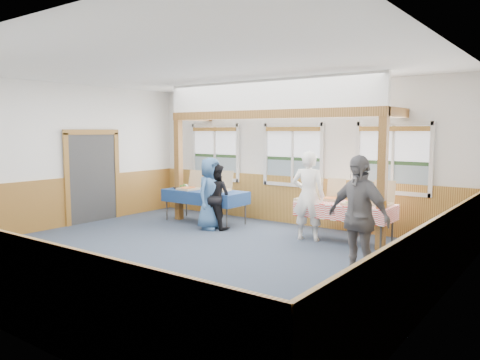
% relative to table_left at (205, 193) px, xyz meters
% --- Properties ---
extents(floor, '(8.00, 8.00, 0.00)m').
position_rel_table_left_xyz_m(floor, '(1.74, -2.38, -0.70)').
color(floor, '#2A3245').
rests_on(floor, ground).
extents(ceiling, '(8.00, 8.00, 0.00)m').
position_rel_table_left_xyz_m(ceiling, '(1.74, -2.38, 2.50)').
color(ceiling, white).
rests_on(ceiling, wall_back).
extents(wall_back, '(8.00, 0.00, 8.00)m').
position_rel_table_left_xyz_m(wall_back, '(1.74, 1.12, 0.90)').
color(wall_back, silver).
rests_on(wall_back, floor).
extents(wall_left, '(0.00, 8.00, 8.00)m').
position_rel_table_left_xyz_m(wall_left, '(-2.26, -2.38, 0.90)').
color(wall_left, silver).
rests_on(wall_left, floor).
extents(wall_right, '(0.00, 8.00, 8.00)m').
position_rel_table_left_xyz_m(wall_right, '(5.74, -2.38, 0.90)').
color(wall_right, silver).
rests_on(wall_right, floor).
extents(wainscot_back, '(7.98, 0.05, 1.10)m').
position_rel_table_left_xyz_m(wainscot_back, '(1.74, 1.09, -0.15)').
color(wainscot_back, brown).
rests_on(wainscot_back, floor).
extents(wainscot_left, '(0.05, 6.98, 1.10)m').
position_rel_table_left_xyz_m(wainscot_left, '(-2.23, -2.38, -0.15)').
color(wainscot_left, brown).
rests_on(wainscot_left, floor).
extents(wainscot_right, '(0.05, 6.98, 1.10)m').
position_rel_table_left_xyz_m(wainscot_right, '(5.72, -2.38, -0.15)').
color(wainscot_right, brown).
rests_on(wainscot_right, floor).
extents(cased_opening, '(0.06, 1.30, 2.10)m').
position_rel_table_left_xyz_m(cased_opening, '(-2.22, -1.48, 0.35)').
color(cased_opening, '#313131').
rests_on(cased_opening, wall_left).
extents(window_left, '(1.56, 0.10, 1.46)m').
position_rel_table_left_xyz_m(window_left, '(-0.56, 1.07, 0.97)').
color(window_left, silver).
rests_on(window_left, wall_back).
extents(window_mid, '(1.56, 0.10, 1.46)m').
position_rel_table_left_xyz_m(window_mid, '(1.74, 1.07, 0.97)').
color(window_mid, silver).
rests_on(window_mid, wall_back).
extents(window_right, '(1.56, 0.10, 1.46)m').
position_rel_table_left_xyz_m(window_right, '(4.04, 1.07, 0.97)').
color(window_right, silver).
rests_on(window_right, wall_back).
extents(post_left, '(0.15, 0.15, 2.40)m').
position_rel_table_left_xyz_m(post_left, '(-0.76, -0.08, 0.50)').
color(post_left, '#5B3C14').
rests_on(post_left, floor).
extents(post_right, '(0.15, 0.15, 2.40)m').
position_rel_table_left_xyz_m(post_right, '(4.24, -0.08, 0.50)').
color(post_right, '#5B3C14').
rests_on(post_right, floor).
extents(cross_beam, '(5.15, 0.18, 0.18)m').
position_rel_table_left_xyz_m(cross_beam, '(1.74, -0.08, 1.79)').
color(cross_beam, '#5B3C14').
rests_on(cross_beam, post_left).
extents(table_left, '(2.20, 1.70, 0.76)m').
position_rel_table_left_xyz_m(table_left, '(0.00, 0.00, 0.00)').
color(table_left, '#313131').
rests_on(table_left, floor).
extents(table_right, '(2.00, 1.40, 0.76)m').
position_rel_table_left_xyz_m(table_right, '(3.44, 0.15, -0.00)').
color(table_right, '#313131').
rests_on(table_right, floor).
extents(pizza_box_a, '(0.44, 0.53, 0.45)m').
position_rel_table_left_xyz_m(pizza_box_a, '(-0.40, -0.11, 0.12)').
color(pizza_box_a, tan).
rests_on(pizza_box_a, table_left).
extents(pizza_box_b, '(0.49, 0.57, 0.45)m').
position_rel_table_left_xyz_m(pizza_box_b, '(0.34, 0.16, 0.12)').
color(pizza_box_b, tan).
rests_on(pizza_box_b, table_left).
extents(pizza_box_c, '(0.42, 0.50, 0.44)m').
position_rel_table_left_xyz_m(pizza_box_c, '(2.69, 0.05, 0.12)').
color(pizza_box_c, tan).
rests_on(pizza_box_c, table_right).
extents(pizza_box_d, '(0.42, 0.50, 0.42)m').
position_rel_table_left_xyz_m(pizza_box_d, '(3.09, 0.34, 0.12)').
color(pizza_box_d, tan).
rests_on(pizza_box_d, table_right).
extents(pizza_box_e, '(0.43, 0.51, 0.45)m').
position_rel_table_left_xyz_m(pizza_box_e, '(3.69, 0.07, 0.12)').
color(pizza_box_e, tan).
rests_on(pizza_box_e, table_right).
extents(pizza_box_f, '(0.43, 0.52, 0.45)m').
position_rel_table_left_xyz_m(pizza_box_f, '(4.09, 0.29, 0.12)').
color(pizza_box_f, tan).
rests_on(pizza_box_f, table_right).
extents(veggie_tray, '(0.40, 0.40, 0.09)m').
position_rel_table_left_xyz_m(veggie_tray, '(-0.75, 0.00, 0.08)').
color(veggie_tray, black).
rests_on(veggie_tray, table_left).
extents(drink_glass, '(0.07, 0.07, 0.15)m').
position_rel_table_left_xyz_m(drink_glass, '(4.29, -0.10, 0.13)').
color(drink_glass, '#9E671A').
rests_on(drink_glass, table_right).
extents(woman_white, '(0.73, 0.57, 1.76)m').
position_rel_table_left_xyz_m(woman_white, '(2.82, -0.18, 0.18)').
color(woman_white, white).
rests_on(woman_white, floor).
extents(woman_black, '(0.72, 0.57, 1.43)m').
position_rel_table_left_xyz_m(woman_black, '(0.68, -0.43, 0.01)').
color(woman_black, black).
rests_on(woman_black, floor).
extents(man_blue, '(0.56, 0.81, 1.58)m').
position_rel_table_left_xyz_m(man_blue, '(0.60, -0.52, 0.08)').
color(man_blue, '#365A88').
rests_on(man_blue, floor).
extents(person_grey, '(1.14, 0.73, 1.81)m').
position_rel_table_left_xyz_m(person_grey, '(4.54, -1.91, 0.20)').
color(person_grey, slate).
rests_on(person_grey, floor).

